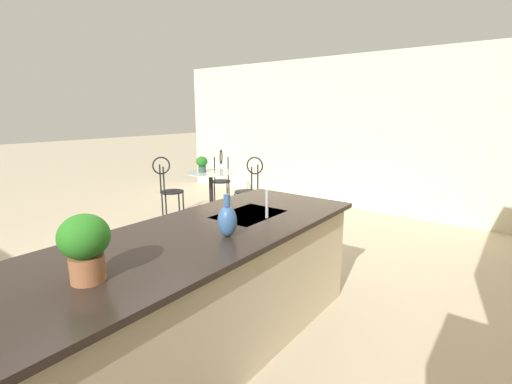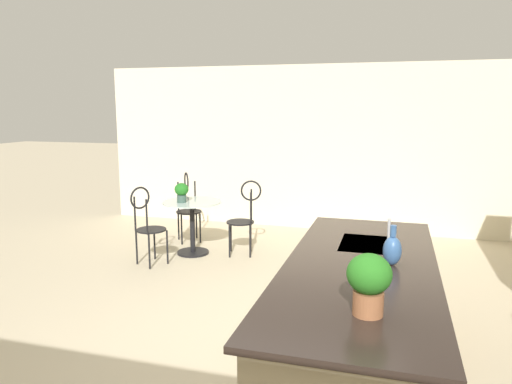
{
  "view_description": "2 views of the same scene",
  "coord_description": "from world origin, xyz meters",
  "px_view_note": "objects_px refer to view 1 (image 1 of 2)",
  "views": [
    {
      "loc": [
        1.95,
        2.59,
        1.74
      ],
      "look_at": [
        -1.06,
        0.31,
        0.89
      ],
      "focal_mm": 25.12,
      "sensor_mm": 36.0,
      "label": 1
    },
    {
      "loc": [
        3.68,
        1.05,
        2.03
      ],
      "look_at": [
        -1.39,
        -0.42,
        1.09
      ],
      "focal_mm": 33.9,
      "sensor_mm": 36.0,
      "label": 2
    }
  ],
  "objects_px": {
    "potted_plant_counter_far": "(85,244)",
    "vase_on_counter": "(227,220)",
    "chair_toward_desk": "(249,185)",
    "chair_by_island": "(221,175)",
    "chair_near_window": "(168,185)",
    "potted_plant_on_table": "(202,163)",
    "bistro_table": "(211,189)"
  },
  "relations": [
    {
      "from": "potted_plant_counter_far",
      "to": "vase_on_counter",
      "type": "distance_m",
      "value": 0.91
    },
    {
      "from": "potted_plant_counter_far",
      "to": "chair_toward_desk",
      "type": "bearing_deg",
      "value": -153.03
    },
    {
      "from": "chair_by_island",
      "to": "vase_on_counter",
      "type": "bearing_deg",
      "value": 43.31
    },
    {
      "from": "potted_plant_counter_far",
      "to": "vase_on_counter",
      "type": "xyz_separation_m",
      "value": [
        -0.9,
        0.11,
        -0.08
      ]
    },
    {
      "from": "chair_near_window",
      "to": "vase_on_counter",
      "type": "bearing_deg",
      "value": 57.1
    },
    {
      "from": "potted_plant_on_table",
      "to": "vase_on_counter",
      "type": "relative_size",
      "value": 0.93
    },
    {
      "from": "potted_plant_counter_far",
      "to": "vase_on_counter",
      "type": "relative_size",
      "value": 1.18
    },
    {
      "from": "bistro_table",
      "to": "chair_toward_desk",
      "type": "bearing_deg",
      "value": 102.68
    },
    {
      "from": "chair_by_island",
      "to": "chair_near_window",
      "type": "bearing_deg",
      "value": -0.63
    },
    {
      "from": "chair_near_window",
      "to": "vase_on_counter",
      "type": "height_order",
      "value": "vase_on_counter"
    },
    {
      "from": "chair_by_island",
      "to": "potted_plant_on_table",
      "type": "distance_m",
      "value": 0.8
    },
    {
      "from": "bistro_table",
      "to": "vase_on_counter",
      "type": "xyz_separation_m",
      "value": [
        2.58,
        2.67,
        0.58
      ]
    },
    {
      "from": "bistro_table",
      "to": "chair_by_island",
      "type": "height_order",
      "value": "chair_by_island"
    },
    {
      "from": "bistro_table",
      "to": "potted_plant_on_table",
      "type": "distance_m",
      "value": 0.47
    },
    {
      "from": "bistro_table",
      "to": "potted_plant_counter_far",
      "type": "xyz_separation_m",
      "value": [
        3.48,
        2.56,
        0.67
      ]
    },
    {
      "from": "potted_plant_on_table",
      "to": "potted_plant_counter_far",
      "type": "relative_size",
      "value": 0.78
    },
    {
      "from": "chair_by_island",
      "to": "potted_plant_on_table",
      "type": "relative_size",
      "value": 3.91
    },
    {
      "from": "chair_by_island",
      "to": "chair_toward_desk",
      "type": "height_order",
      "value": "same"
    },
    {
      "from": "potted_plant_on_table",
      "to": "vase_on_counter",
      "type": "bearing_deg",
      "value": 48.14
    },
    {
      "from": "bistro_table",
      "to": "potted_plant_on_table",
      "type": "xyz_separation_m",
      "value": [
        0.09,
        -0.11,
        0.45
      ]
    },
    {
      "from": "chair_toward_desk",
      "to": "chair_near_window",
      "type": "bearing_deg",
      "value": -53.4
    },
    {
      "from": "potted_plant_counter_far",
      "to": "potted_plant_on_table",
      "type": "bearing_deg",
      "value": -141.82
    },
    {
      "from": "vase_on_counter",
      "to": "chair_toward_desk",
      "type": "bearing_deg",
      "value": -144.33
    },
    {
      "from": "bistro_table",
      "to": "chair_near_window",
      "type": "relative_size",
      "value": 0.77
    },
    {
      "from": "chair_by_island",
      "to": "chair_toward_desk",
      "type": "relative_size",
      "value": 1.0
    },
    {
      "from": "chair_by_island",
      "to": "chair_toward_desk",
      "type": "bearing_deg",
      "value": 66.58
    },
    {
      "from": "chair_toward_desk",
      "to": "potted_plant_counter_far",
      "type": "xyz_separation_m",
      "value": [
        3.64,
        1.85,
        0.54
      ]
    },
    {
      "from": "vase_on_counter",
      "to": "bistro_table",
      "type": "bearing_deg",
      "value": -133.99
    },
    {
      "from": "chair_toward_desk",
      "to": "potted_plant_on_table",
      "type": "relative_size",
      "value": 3.91
    },
    {
      "from": "bistro_table",
      "to": "potted_plant_on_table",
      "type": "relative_size",
      "value": 3.0
    },
    {
      "from": "vase_on_counter",
      "to": "potted_plant_on_table",
      "type": "bearing_deg",
      "value": -131.86
    },
    {
      "from": "chair_near_window",
      "to": "potted_plant_counter_far",
      "type": "bearing_deg",
      "value": 45.52
    }
  ]
}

